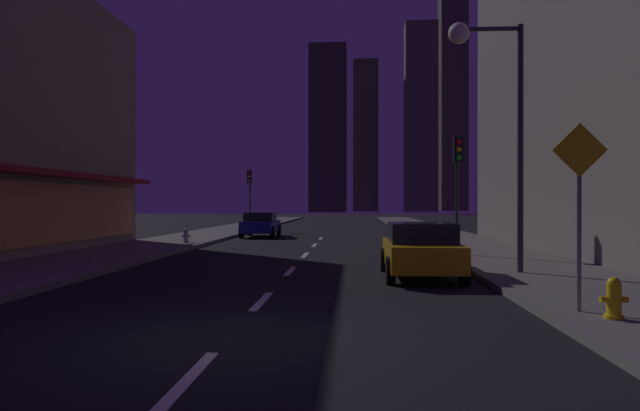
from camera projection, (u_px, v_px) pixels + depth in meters
The scene contains 16 objects.
ground_plane at pixel (327, 233), 40.47m from camera, with size 78.00×136.00×0.10m, color black.
sidewalk_right at pixel (429, 231), 40.07m from camera, with size 4.00×76.00×0.15m, color #605E59.
sidewalk_left at pixel (227, 230), 40.87m from camera, with size 4.00×76.00×0.15m, color #605E59.
lane_marking_center at pixel (299, 262), 19.51m from camera, with size 0.16×28.20×0.01m.
skyscraper_distant_tall at pixel (328, 129), 134.98m from camera, with size 8.50×7.16×38.21m, color #3E3B2E.
skyscraper_distant_mid at pixel (366, 136), 149.84m from camera, with size 6.34×5.60×38.42m, color #494537.
skyscraper_distant_short at pixel (421, 118), 142.19m from camera, with size 7.70×6.09×45.65m, color #5B5744.
skyscraper_distant_slender at pixel (453, 73), 162.95m from camera, with size 7.31×7.51×76.50m, color #464335.
car_parked_near at pixel (421, 250), 15.45m from camera, with size 1.98×4.24×1.45m.
car_parked_far at pixel (261, 224), 34.26m from camera, with size 1.98×4.24×1.45m.
fire_hydrant_yellow_near at pixel (614, 299), 9.17m from camera, with size 0.42×0.30×0.65m.
fire_hydrant_far_left at pixel (186, 236), 27.01m from camera, with size 0.42×0.30×0.65m.
traffic_light_near_right at pixel (458, 169), 20.71m from camera, with size 0.32×0.48×4.20m.
traffic_light_far_left at pixel (250, 186), 41.28m from camera, with size 0.32×0.48×4.20m.
street_lamp_right at pixel (489, 85), 15.41m from camera, with size 1.96×0.56×6.58m.
pedestrian_crossing_sign at pixel (579, 200), 9.79m from camera, with size 0.91×0.08×3.15m.
Camera 1 is at (1.83, -8.43, 1.95)m, focal length 32.93 mm.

